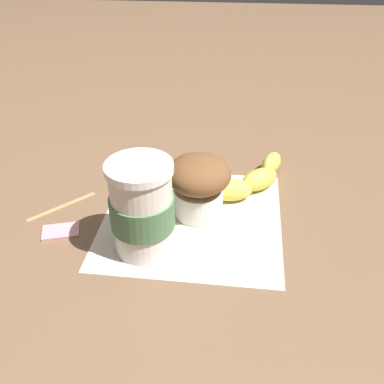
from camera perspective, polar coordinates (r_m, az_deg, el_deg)
The scene contains 7 objects.
ground_plane at distance 0.65m, azimuth 0.00°, elevation -3.44°, with size 3.00×3.00×0.00m, color brown.
paper_napkin at distance 0.65m, azimuth 0.00°, elevation -3.39°, with size 0.25×0.25×0.00m, color beige.
coffee_cup at distance 0.56m, azimuth -6.37°, elevation -2.08°, with size 0.08×0.08×0.13m.
muffin at distance 0.63m, azimuth 0.86°, elevation 1.13°, with size 0.09×0.09×0.09m.
banana at distance 0.70m, azimuth 6.23°, elevation 1.34°, with size 0.15×0.17×0.03m.
sugar_packet at distance 0.65m, azimuth -16.37°, elevation -4.67°, with size 0.05×0.03×0.01m, color pink.
wooden_stirrer at distance 0.70m, azimuth -16.22°, elevation -1.77°, with size 0.11×0.01×0.00m, color tan.
Camera 1 is at (-0.51, -0.05, 0.39)m, focal length 42.00 mm.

